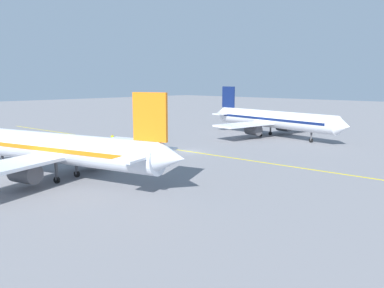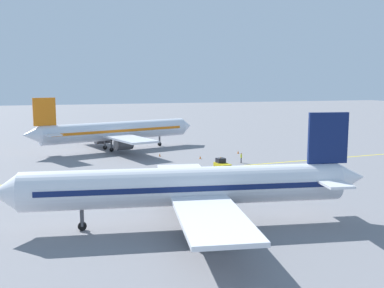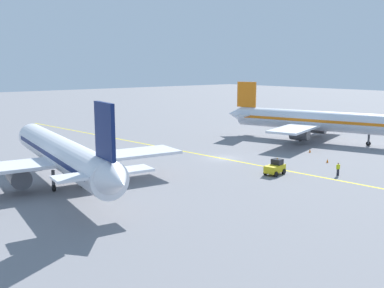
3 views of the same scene
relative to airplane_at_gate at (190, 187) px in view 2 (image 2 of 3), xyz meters
The scene contains 9 objects.
ground_plane 25.13m from the airplane_at_gate, ahead, with size 400.00×400.00×0.00m, color slate.
apron_yellow_centreline 25.13m from the airplane_at_gate, ahead, with size 0.40×120.00×0.01m, color yellow.
airplane_at_gate is the anchor object (origin of this frame).
airplane_adjacent_stand 48.91m from the airplane_at_gate, ahead, with size 28.30×34.82×10.60m.
baggage_tug_white 26.15m from the airplane_at_gate, 27.45° to the right, with size 3.19×2.12×2.11m.
ground_crew_worker 33.69m from the airplane_at_gate, 31.42° to the right, with size 0.55×0.33×1.68m.
traffic_cone_near_nose 36.67m from the airplane_at_gate, 19.51° to the right, with size 0.32×0.32×0.55m, color orange.
traffic_cone_mid_apron 39.58m from the airplane_at_gate, ahead, with size 0.32×0.32×0.55m, color orange.
traffic_cone_by_wingtip 43.17m from the airplane_at_gate, 28.85° to the right, with size 0.32×0.32×0.55m, color orange.
Camera 2 is at (-64.31, 12.19, 13.66)m, focal length 42.00 mm.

